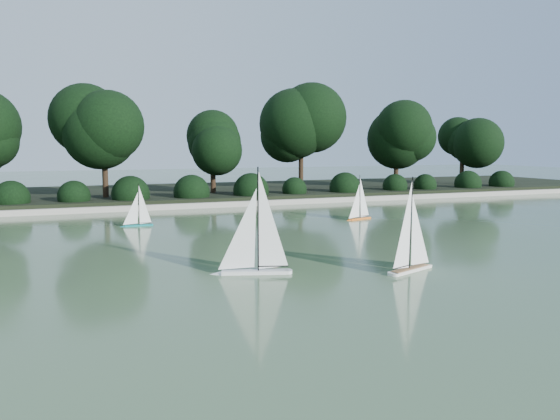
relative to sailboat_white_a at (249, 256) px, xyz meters
name	(u,v)px	position (x,y,z in m)	size (l,w,h in m)	color
ground	(314,259)	(1.52, 0.69, -0.30)	(80.00, 80.00, 0.00)	#33492C
pond_coping	(202,205)	(1.52, 9.69, -0.21)	(40.00, 0.35, 0.18)	gray
far_bank	(180,194)	(1.52, 13.69, -0.15)	(40.00, 8.00, 0.30)	black
tree_line	(218,131)	(2.75, 12.12, 2.35)	(26.31, 3.93, 4.39)	black
shrub_hedge	(196,193)	(1.52, 10.59, 0.15)	(29.10, 1.10, 1.10)	black
sailboat_white_a	(249,256)	(0.00, 0.00, 0.00)	(1.36, 0.60, 1.88)	silver
sailboat_white_b	(414,255)	(2.69, -0.78, -0.03)	(1.21, 0.61, 1.70)	silver
sailboat_orange	(358,212)	(4.97, 5.18, -0.08)	(0.97, 0.43, 1.35)	orange
sailboat_teal	(135,219)	(-1.11, 6.18, -0.11)	(0.87, 0.15, 1.19)	#107A7D
race_buoy	(275,264)	(0.67, 0.56, -0.30)	(0.15, 0.15, 0.15)	#FC3F0D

